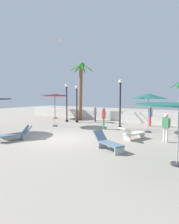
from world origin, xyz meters
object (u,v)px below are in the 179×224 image
object	(u,v)px
patio_umbrella_4	(54,97)
palm_tree_2	(81,85)
lounge_chair_2	(108,142)
guest_3	(150,114)
guest_1	(104,116)
patio_umbrella_0	(179,106)
lamp_post_3	(120,101)
seagull_0	(60,40)
lounge_chair_0	(132,133)
patio_umbrella_1	(55,95)
guest_2	(166,125)
lamp_post_1	(77,101)
guest_0	(95,113)
patio_umbrella_2	(149,96)
lounge_chair_1	(15,134)
lamp_post_2	(67,99)

from	to	relation	value
patio_umbrella_4	palm_tree_2	distance (m)	4.83
lounge_chair_2	guest_3	distance (m)	8.40
guest_1	patio_umbrella_0	bearing A→B (deg)	-41.83
lamp_post_3	seagull_0	bearing A→B (deg)	-130.36
patio_umbrella_4	lounge_chair_0	world-z (taller)	patio_umbrella_4
patio_umbrella_1	guest_3	bearing A→B (deg)	0.21
guest_2	lamp_post_1	bearing A→B (deg)	156.94
patio_umbrella_0	guest_0	bearing A→B (deg)	135.11
patio_umbrella_0	patio_umbrella_1	bearing A→B (deg)	148.10
palm_tree_2	lamp_post_1	distance (m)	2.46
guest_1	guest_2	bearing A→B (deg)	-20.11
patio_umbrella_2	palm_tree_2	xyz separation A→B (m)	(-8.02, 3.12, 1.15)
lounge_chair_1	guest_0	world-z (taller)	guest_0
palm_tree_2	seagull_0	distance (m)	7.52
guest_3	guest_0	bearing A→B (deg)	-178.00
patio_umbrella_0	guest_2	size ratio (longest dim) A/B	1.95
lamp_post_1	lounge_chair_0	world-z (taller)	lamp_post_1
seagull_0	guest_1	bearing A→B (deg)	53.10
patio_umbrella_2	guest_0	size ratio (longest dim) A/B	1.82
patio_umbrella_1	lamp_post_1	xyz separation A→B (m)	(4.10, -1.41, -0.52)
lounge_chair_1	guest_3	distance (m)	10.96
lounge_chair_2	lounge_chair_0	bearing A→B (deg)	84.22
lamp_post_3	lounge_chair_1	distance (m)	8.08
lamp_post_3	lounge_chair_0	world-z (taller)	lamp_post_3
patio_umbrella_0	patio_umbrella_1	xyz separation A→B (m)	(-14.15, 8.81, 0.42)
lamp_post_1	guest_1	size ratio (longest dim) A/B	2.11
guest_2	seagull_0	size ratio (longest dim) A/B	1.61
lamp_post_2	patio_umbrella_4	bearing A→B (deg)	-72.33
guest_0	guest_3	size ratio (longest dim) A/B	0.91
guest_2	patio_umbrella_4	bearing A→B (deg)	174.38
guest_0	guest_2	bearing A→B (deg)	-33.70
patio_umbrella_1	lamp_post_3	xyz separation A→B (m)	(9.13, -2.53, -0.47)
palm_tree_2	lounge_chair_1	xyz separation A→B (m)	(2.05, -9.82, -3.36)
patio_umbrella_1	lounge_chair_0	distance (m)	12.77
lamp_post_2	lounge_chair_2	bearing A→B (deg)	-40.29
patio_umbrella_4	lounge_chair_1	distance (m)	5.82
lounge_chair_2	guest_1	bearing A→B (deg)	119.88
seagull_0	patio_umbrella_1	bearing A→B (deg)	135.03
lounge_chair_2	guest_1	world-z (taller)	guest_1
patio_umbrella_2	guest_1	bearing A→B (deg)	-169.18
lamp_post_3	lounge_chair_0	size ratio (longest dim) A/B	2.02
lounge_chair_1	seagull_0	xyz separation A→B (m)	(0.67, 3.38, 6.14)
patio_umbrella_1	lounge_chair_1	world-z (taller)	patio_umbrella_1
lounge_chair_0	guest_2	bearing A→B (deg)	13.16
guest_2	guest_3	size ratio (longest dim) A/B	0.95
patio_umbrella_4	lounge_chair_2	size ratio (longest dim) A/B	1.45
patio_umbrella_0	patio_umbrella_4	xyz separation A→B (m)	(-10.31, 4.50, 0.27)
patio_umbrella_2	guest_0	distance (m)	6.72
lounge_chair_1	guest_2	size ratio (longest dim) A/B	1.21
guest_1	guest_2	size ratio (longest dim) A/B	1.05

